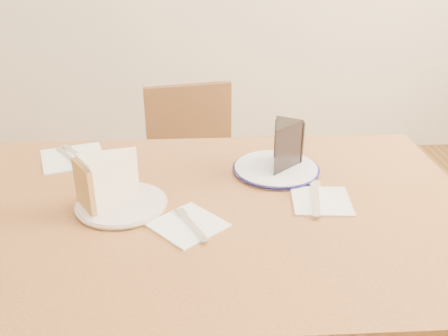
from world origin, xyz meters
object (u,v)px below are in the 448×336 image
Objects in this scene: chair_far at (197,183)px; chocolate_cake at (282,149)px; carrot_cake at (113,179)px; plate_cream at (122,204)px; table at (213,243)px; plate_navy at (276,169)px.

chocolate_cake reaches higher than chair_far.
chocolate_cake reaches higher than carrot_cake.
carrot_cake is at bearing 140.71° from plate_cream.
chocolate_cake is at bearing 100.89° from chair_far.
carrot_cake is 1.16× the size of chocolate_cake.
table is 5.66× the size of plate_navy.
chair_far reaches higher than plate_navy.
chocolate_cake is at bearing -35.90° from plate_navy.
plate_navy is 0.06m from chocolate_cake.
table is 0.26m from plate_navy.
plate_navy is at bearing 100.20° from chair_far.
plate_navy is (0.17, 0.17, 0.10)m from table.
chair_far is at bearing -38.99° from chocolate_cake.
plate_cream is 0.41m from plate_navy.
table is 6.13× the size of plate_cream.
plate_cream is (-0.16, -0.70, 0.32)m from chair_far.
table is at bearing -3.22° from plate_cream.
plate_navy is at bearing 78.61° from carrot_cake.
chair_far is 4.02× the size of plate_cream.
carrot_cake is (-0.18, -0.68, 0.38)m from chair_far.
table is 0.23m from plate_cream.
table is 9.65× the size of carrot_cake.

